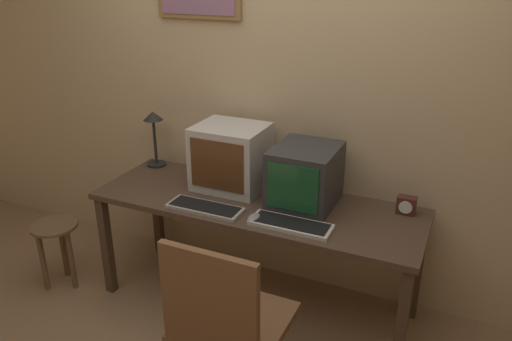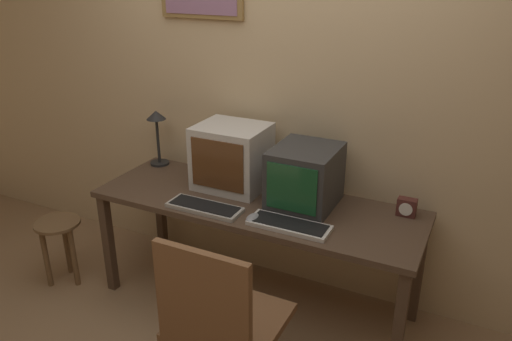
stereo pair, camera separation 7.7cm
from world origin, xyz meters
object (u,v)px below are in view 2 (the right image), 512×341
object	(u,v)px
side_stool	(60,238)
keyboard_main	(205,207)
monitor_right	(305,177)
office_chair	(223,339)
mouse_near_keyboard	(253,218)
desk_clock	(407,207)
desk_lamp	(157,127)
monitor_left	(232,157)
keyboard_side	(289,225)

from	to	relation	value
side_stool	keyboard_main	bearing A→B (deg)	7.63
monitor_right	office_chair	world-z (taller)	monitor_right
keyboard_main	mouse_near_keyboard	distance (m)	0.31
mouse_near_keyboard	desk_clock	world-z (taller)	desk_clock
monitor_right	side_stool	size ratio (longest dim) A/B	0.90
desk_lamp	monitor_left	bearing A→B (deg)	-9.10
keyboard_main	monitor_left	bearing A→B (deg)	92.01
monitor_left	keyboard_side	world-z (taller)	monitor_left
monitor_left	mouse_near_keyboard	xyz separation A→B (m)	(0.32, -0.36, -0.18)
desk_clock	side_stool	xyz separation A→B (m)	(-2.10, -0.57, -0.44)
mouse_near_keyboard	desk_clock	size ratio (longest dim) A/B	1.03
keyboard_side	desk_clock	distance (m)	0.67
desk_lamp	side_stool	size ratio (longest dim) A/B	0.84
keyboard_main	office_chair	bearing A→B (deg)	-52.66
monitor_right	desk_clock	distance (m)	0.58
desk_clock	desk_lamp	distance (m)	1.70
monitor_left	side_stool	world-z (taller)	monitor_left
office_chair	desk_clock	bearing A→B (deg)	59.21
keyboard_side	desk_clock	bearing A→B (deg)	37.62
keyboard_side	office_chair	distance (m)	0.68
keyboard_main	mouse_near_keyboard	size ratio (longest dim) A/B	4.09
monitor_left	desk_lamp	bearing A→B (deg)	170.90
office_chair	keyboard_main	bearing A→B (deg)	127.34
side_stool	desk_lamp	bearing A→B (deg)	55.43
monitor_right	desk_lamp	world-z (taller)	desk_lamp
monitor_right	keyboard_side	xyz separation A→B (m)	(0.03, -0.29, -0.16)
mouse_near_keyboard	desk_lamp	distance (m)	1.09
mouse_near_keyboard	desk_lamp	world-z (taller)	desk_lamp
monitor_right	keyboard_side	world-z (taller)	monitor_right
desk_lamp	side_stool	world-z (taller)	desk_lamp
desk_lamp	office_chair	distance (m)	1.61
monitor_right	office_chair	bearing A→B (deg)	-92.68
monitor_left	keyboard_main	world-z (taller)	monitor_left
keyboard_side	mouse_near_keyboard	size ratio (longest dim) A/B	4.12
mouse_near_keyboard	side_stool	bearing A→B (deg)	-174.33
mouse_near_keyboard	monitor_left	bearing A→B (deg)	131.89
monitor_right	mouse_near_keyboard	distance (m)	0.39
keyboard_side	side_stool	bearing A→B (deg)	-174.14
desk_lamp	side_stool	xyz separation A→B (m)	(-0.41, -0.59, -0.66)
keyboard_main	desk_clock	world-z (taller)	desk_clock
keyboard_side	side_stool	distance (m)	1.62
office_chair	side_stool	xyz separation A→B (m)	(-1.50, 0.44, -0.08)
desk_clock	monitor_left	bearing A→B (deg)	-175.87
desk_lamp	monitor_right	bearing A→B (deg)	-7.24
monitor_left	desk_clock	distance (m)	1.07
keyboard_side	desk_lamp	distance (m)	1.26
desk_lamp	office_chair	bearing A→B (deg)	-43.50
monitor_left	monitor_right	size ratio (longest dim) A/B	1.02
monitor_right	keyboard_main	bearing A→B (deg)	-147.36
mouse_near_keyboard	monitor_right	bearing A→B (deg)	60.98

